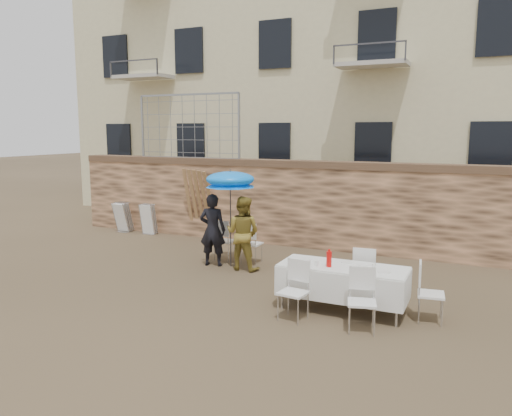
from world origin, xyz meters
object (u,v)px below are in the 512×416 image
at_px(table_chair_side, 431,293).
at_px(soda_bottle, 329,259).
at_px(woman_dress, 243,233).
at_px(umbrella, 230,182).
at_px(chair_stack_left, 126,216).
at_px(banquet_table, 343,268).
at_px(man_suit, 213,230).
at_px(chair_stack_right, 150,218).
at_px(couple_chair_right, 252,242).
at_px(table_chair_front_left, 293,291).
at_px(table_chair_front_right, 362,301).
at_px(table_chair_back, 365,272).
at_px(couple_chair_left, 225,240).

bearing_deg(table_chair_side, soda_bottle, 91.81).
height_order(woman_dress, umbrella, umbrella).
distance_m(umbrella, chair_stack_left, 5.34).
bearing_deg(banquet_table, man_suit, 155.27).
height_order(chair_stack_left, chair_stack_right, same).
distance_m(woman_dress, couple_chair_right, 0.64).
bearing_deg(man_suit, chair_stack_left, -40.43).
xyz_separation_m(woman_dress, table_chair_front_left, (2.04, -2.31, -0.33)).
height_order(man_suit, chair_stack_left, man_suit).
distance_m(banquet_table, soda_bottle, 0.30).
relative_size(man_suit, couple_chair_right, 1.69).
bearing_deg(man_suit, woman_dress, 167.18).
xyz_separation_m(umbrella, soda_bottle, (2.79, -1.81, -0.99)).
distance_m(soda_bottle, table_chair_front_right, 1.02).
relative_size(table_chair_back, chair_stack_right, 1.04).
bearing_deg(table_chair_side, chair_stack_left, 60.74).
bearing_deg(man_suit, umbrella, -178.79).
bearing_deg(table_chair_front_left, chair_stack_right, 151.42).
xyz_separation_m(banquet_table, chair_stack_left, (-7.67, 3.80, -0.27)).
height_order(banquet_table, table_chair_back, table_chair_back).
height_order(banquet_table, table_chair_side, table_chair_side).
xyz_separation_m(banquet_table, table_chair_front_right, (0.50, -0.75, -0.25)).
relative_size(banquet_table, table_chair_side, 2.19).
xyz_separation_m(man_suit, chair_stack_right, (-3.38, 2.24, -0.35)).
bearing_deg(chair_stack_left, banquet_table, -26.35).
bearing_deg(man_suit, couple_chair_right, -154.66).
xyz_separation_m(table_chair_side, chair_stack_left, (-9.07, 3.70, -0.02)).
height_order(table_chair_front_right, chair_stack_right, table_chair_front_right).
bearing_deg(umbrella, chair_stack_right, 150.50).
height_order(umbrella, table_chair_front_left, umbrella).
distance_m(table_chair_front_left, table_chair_side, 2.17).
relative_size(table_chair_front_left, table_chair_side, 1.00).
bearing_deg(soda_bottle, table_chair_front_left, -123.69).
xyz_separation_m(table_chair_back, table_chair_side, (1.20, -0.70, 0.00)).
distance_m(umbrella, couple_chair_left, 1.53).
bearing_deg(table_chair_back, table_chair_side, 145.26).
bearing_deg(chair_stack_left, woman_dress, -23.99).
distance_m(umbrella, chair_stack_right, 4.57).
relative_size(man_suit, chair_stack_right, 1.77).
xyz_separation_m(man_suit, woman_dress, (0.75, 0.00, -0.01)).
bearing_deg(couple_chair_left, woman_dress, 141.29).
xyz_separation_m(banquet_table, chair_stack_right, (-6.77, 3.80, -0.27)).
height_order(woman_dress, table_chair_front_left, woman_dress).
height_order(umbrella, banquet_table, umbrella).
bearing_deg(table_chair_front_right, table_chair_side, 28.41).
xyz_separation_m(woman_dress, soda_bottle, (2.44, -1.71, 0.10)).
height_order(table_chair_front_right, table_chair_side, same).
bearing_deg(soda_bottle, chair_stack_right, 148.98).
distance_m(couple_chair_left, table_chair_front_right, 4.83).
bearing_deg(table_chair_front_right, man_suit, 134.32).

